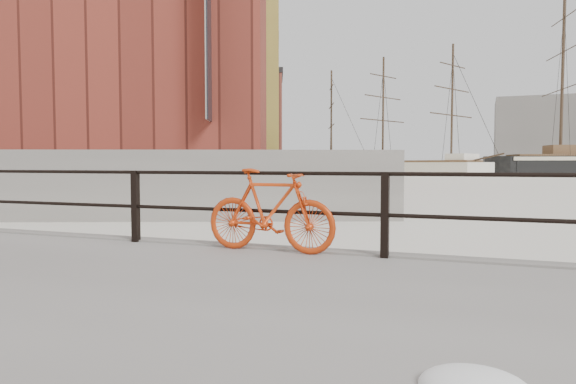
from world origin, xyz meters
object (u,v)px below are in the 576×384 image
Objects in this scene: schooner_left at (299,173)px; bicycle at (270,210)px; schooner_mid at (415,174)px; workboat_near at (207,180)px; workboat_far at (197,176)px.

bicycle is at bearing -91.45° from schooner_left.
workboat_near is (-13.22, -39.80, 0.00)m from schooner_mid.
schooner_mid is (-7.10, 73.84, -0.87)m from bicycle.
schooner_mid is at bearing 43.35° from workboat_far.
schooner_left is 27.55m from workboat_far.
schooner_left reaches higher than workboat_far.
schooner_mid is 2.11× the size of workboat_near.
bicycle is at bearing -57.82° from schooner_mid.
schooner_left is 40.49m from workboat_near.
workboat_near is 15.39m from workboat_far.
bicycle is 74.19m from schooner_mid.
workboat_far reaches higher than bicycle.
bicycle is 78.52m from schooner_left.
bicycle is 0.14× the size of workboat_near.
workboat_near is at bearing -102.85° from schooner_left.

